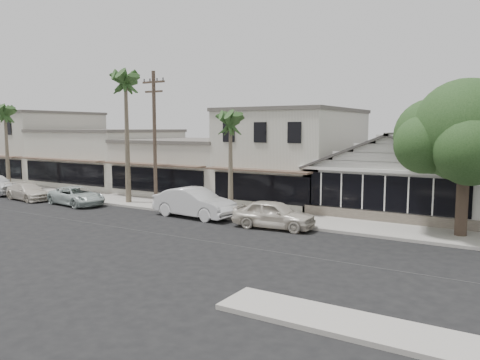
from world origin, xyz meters
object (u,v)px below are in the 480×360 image
Objects in this scene: utility_pole at (155,137)px; car_1 at (195,203)px; car_2 at (77,196)px; shade_tree at (465,134)px; car_0 at (274,214)px; car_3 at (28,192)px.

utility_pole reaches higher than car_1.
car_2 is 24.73m from shade_tree.
utility_pole is at bearing 84.23° from car_1.
utility_pole is 18.12m from shade_tree.
utility_pole reaches higher than shade_tree.
car_3 is at bearing 86.79° from car_0.
car_1 is 1.15× the size of car_2.
shade_tree is at bearing -75.56° from car_3.
shade_tree reaches higher than car_3.
car_0 is 0.58× the size of shade_tree.
utility_pole reaches higher than car_0.
car_0 is at bearing -80.72° from car_3.
car_2 is at bearing 86.24° from car_0.
car_0 is 0.84× the size of car_1.
car_0 is at bearing -81.04° from car_2.
utility_pole is at bearing -173.36° from shade_tree.
car_3 is at bearing -172.42° from shade_tree.
car_2 is at bearing -171.70° from shade_tree.
car_2 is (-6.07, -1.42, -4.14)m from utility_pole.
car_1 is at bearing -9.86° from utility_pole.
shade_tree is (29.08, 3.87, 4.46)m from car_3.
car_1 is (3.67, -0.64, -3.90)m from utility_pole.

